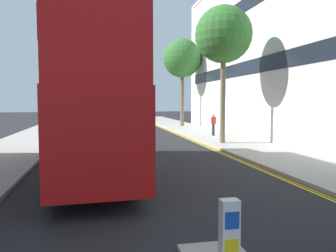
{
  "coord_description": "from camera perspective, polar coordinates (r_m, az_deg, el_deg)",
  "views": [
    {
      "loc": [
        -1.88,
        -0.74,
        2.67
      ],
      "look_at": [
        0.5,
        11.0,
        1.8
      ],
      "focal_mm": 36.1,
      "sensor_mm": 36.0,
      "label": 1
    }
  ],
  "objects": [
    {
      "name": "kerb_line_inner",
      "position": [
        16.18,
        10.98,
        -5.41
      ],
      "size": [
        0.1,
        56.0,
        0.01
      ],
      "primitive_type": "cube",
      "color": "yellow",
      "rests_on": "ground"
    },
    {
      "name": "street_tree_far",
      "position": [
        21.28,
        9.37,
        14.89
      ],
      "size": [
        3.44,
        3.44,
        8.29
      ],
      "color": "#6B6047",
      "rests_on": "sidewalk_right"
    },
    {
      "name": "townhouse_terrace_right",
      "position": [
        28.52,
        21.8,
        11.93
      ],
      "size": [
        10.08,
        28.0,
        13.35
      ],
      "color": "silver",
      "rests_on": "ground"
    },
    {
      "name": "sidewalk_right",
      "position": [
        18.9,
        15.01,
        -3.9
      ],
      "size": [
        4.0,
        80.0,
        0.14
      ],
      "primitive_type": "cube",
      "color": "#ADA89E",
      "rests_on": "ground"
    },
    {
      "name": "double_decker_bus_away",
      "position": [
        12.87,
        -12.66,
        5.65
      ],
      "size": [
        3.14,
        10.9,
        5.64
      ],
      "color": "red",
      "rests_on": "ground"
    },
    {
      "name": "keep_left_bollard",
      "position": [
        5.42,
        10.3,
        -18.23
      ],
      "size": [
        0.36,
        0.28,
        1.11
      ],
      "color": "silver",
      "rests_on": "traffic_island"
    },
    {
      "name": "kerb_line_outer",
      "position": [
        16.25,
        11.5,
        -5.38
      ],
      "size": [
        0.1,
        56.0,
        0.01
      ],
      "primitive_type": "cube",
      "color": "yellow",
      "rests_on": "ground"
    },
    {
      "name": "pedestrian_far",
      "position": [
        25.35,
        7.66,
        0.3
      ],
      "size": [
        0.34,
        0.22,
        1.62
      ],
      "color": "#2D2D38",
      "rests_on": "sidewalk_right"
    },
    {
      "name": "street_tree_mid",
      "position": [
        35.57,
        2.42,
        11.29
      ],
      "size": [
        3.98,
        3.98,
        9.0
      ],
      "color": "#6B6047",
      "rests_on": "sidewalk_right"
    }
  ]
}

